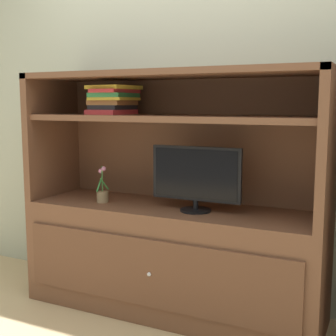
% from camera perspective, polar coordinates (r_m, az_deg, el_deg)
% --- Properties ---
extents(painted_rear_wall, '(6.00, 0.10, 2.80)m').
position_cam_1_polar(painted_rear_wall, '(3.13, 3.24, 9.58)').
color(painted_rear_wall, '#ADB29E').
rests_on(painted_rear_wall, ground_plane).
extents(media_console, '(1.88, 0.59, 1.51)m').
position_cam_1_polar(media_console, '(2.93, 0.47, -8.38)').
color(media_console, brown).
rests_on(media_console, ground_plane).
extents(tv_monitor, '(0.56, 0.19, 0.39)m').
position_cam_1_polar(tv_monitor, '(2.72, 3.48, -1.09)').
color(tv_monitor, black).
rests_on(tv_monitor, media_console).
extents(potted_plant, '(0.08, 0.09, 0.24)m').
position_cam_1_polar(potted_plant, '(3.02, -8.12, -3.11)').
color(potted_plant, '#8C7251').
rests_on(potted_plant, media_console).
extents(magazine_stack, '(0.29, 0.32, 0.18)m').
position_cam_1_polar(magazine_stack, '(3.01, -6.78, 8.42)').
color(magazine_stack, red).
rests_on(magazine_stack, media_console).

